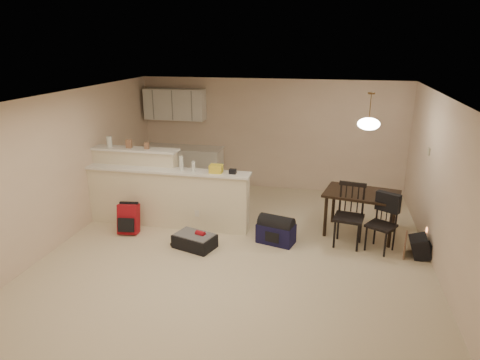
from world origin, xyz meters
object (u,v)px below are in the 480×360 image
(dining_table, at_px, (362,198))
(pendant_lamp, at_px, (369,123))
(suitcase, at_px, (195,241))
(dining_chair_far, at_px, (381,224))
(red_backpack, at_px, (129,219))
(dining_chair_near, at_px, (349,216))
(navy_duffel, at_px, (276,233))
(black_daypack, at_px, (420,247))

(dining_table, height_order, pendant_lamp, pendant_lamp)
(dining_table, bearing_deg, suitcase, -145.86)
(dining_chair_far, xyz_separation_m, red_backpack, (-4.32, -0.23, -0.20))
(dining_chair_near, height_order, red_backpack, dining_chair_near)
(suitcase, bearing_deg, pendant_lamp, 40.32)
(dining_chair_near, bearing_deg, red_backpack, -165.55)
(red_backpack, bearing_deg, navy_duffel, -3.68)
(dining_table, distance_m, navy_duffel, 1.63)
(dining_chair_near, relative_size, black_daypack, 2.84)
(suitcase, bearing_deg, black_daypack, 24.93)
(pendant_lamp, distance_m, red_backpack, 4.45)
(dining_chair_near, xyz_separation_m, dining_chair_far, (0.51, -0.08, -0.06))
(pendant_lamp, bearing_deg, dining_chair_far, -63.37)
(dining_chair_near, distance_m, suitcase, 2.59)
(dining_table, relative_size, navy_duffel, 2.25)
(pendant_lamp, xyz_separation_m, suitcase, (-2.69, -1.13, -1.88))
(dining_table, relative_size, dining_chair_near, 1.31)
(red_backpack, distance_m, navy_duffel, 2.63)
(dining_table, bearing_deg, black_daypack, -24.86)
(dining_chair_far, bearing_deg, dining_chair_near, -158.18)
(navy_duffel, bearing_deg, red_backpack, -161.77)
(black_daypack, bearing_deg, red_backpack, 95.19)
(dining_table, xyz_separation_m, dining_chair_near, (-0.22, -0.51, -0.16))
(dining_chair_far, height_order, black_daypack, dining_chair_far)
(dining_chair_near, height_order, suitcase, dining_chair_near)
(dining_chair_near, xyz_separation_m, black_daypack, (1.12, -0.16, -0.37))
(dining_chair_far, distance_m, red_backpack, 4.33)
(dining_chair_near, bearing_deg, black_daypack, 1.75)
(dining_table, height_order, navy_duffel, dining_table)
(suitcase, bearing_deg, red_backpack, -175.52)
(navy_duffel, bearing_deg, dining_chair_near, 22.44)
(suitcase, height_order, red_backpack, red_backpack)
(red_backpack, bearing_deg, suitcase, -20.17)
(dining_table, distance_m, pendant_lamp, 1.30)
(dining_chair_near, distance_m, dining_chair_far, 0.52)
(dining_table, relative_size, dining_chair_far, 1.48)
(navy_duffel, bearing_deg, dining_table, 40.26)
(dining_chair_near, xyz_separation_m, red_backpack, (-3.81, -0.31, -0.27))
(suitcase, distance_m, black_daypack, 3.63)
(suitcase, height_order, black_daypack, black_daypack)
(suitcase, relative_size, black_daypack, 1.77)
(dining_table, bearing_deg, red_backpack, -157.08)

